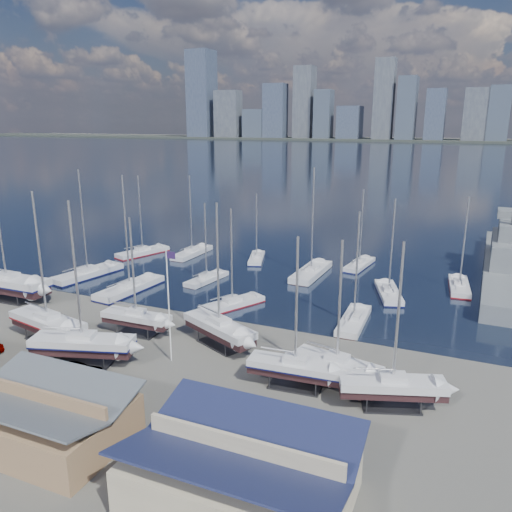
% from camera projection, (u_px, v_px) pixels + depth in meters
% --- Properties ---
extents(ground, '(1400.00, 1400.00, 0.00)m').
position_uv_depth(ground, '(166.00, 351.00, 51.25)').
color(ground, '#605E59').
rests_on(ground, ground).
extents(water, '(1400.00, 600.00, 0.40)m').
position_uv_depth(water, '(427.00, 157.00, 326.39)').
color(water, '#1B2840').
rests_on(water, ground).
extents(far_shore, '(1400.00, 80.00, 2.20)m').
position_uv_depth(far_shore, '(448.00, 141.00, 556.80)').
color(far_shore, '#2D332D').
rests_on(far_shore, ground).
extents(skyline, '(639.14, 43.80, 107.69)m').
position_uv_depth(skyline, '(443.00, 105.00, 544.25)').
color(skyline, '#475166').
rests_on(skyline, far_shore).
extents(shed_grey, '(12.60, 8.40, 4.17)m').
position_uv_depth(shed_grey, '(43.00, 414.00, 36.48)').
color(shed_grey, '#8C6B4C').
rests_on(shed_grey, ground).
extents(shed_blue, '(13.65, 9.45, 4.71)m').
position_uv_depth(shed_blue, '(242.00, 468.00, 30.35)').
color(shed_blue, '#BFB293').
rests_on(shed_blue, ground).
extents(sailboat_cradle_0, '(12.34, 3.56, 19.60)m').
position_uv_depth(sailboat_cradle_0, '(7.00, 283.00, 65.46)').
color(sailboat_cradle_0, '#2D2D33').
rests_on(sailboat_cradle_0, ground).
extents(sailboat_cradle_1, '(10.34, 4.65, 16.13)m').
position_uv_depth(sailboat_cradle_1, '(48.00, 323.00, 52.99)').
color(sailboat_cradle_1, '#2D2D33').
rests_on(sailboat_cradle_1, ground).
extents(sailboat_cradle_2, '(7.96, 2.39, 13.15)m').
position_uv_depth(sailboat_cradle_2, '(136.00, 318.00, 54.78)').
color(sailboat_cradle_2, '#2D2D33').
rests_on(sailboat_cradle_2, ground).
extents(sailboat_cradle_3, '(10.29, 5.56, 16.02)m').
position_uv_depth(sailboat_cradle_3, '(83.00, 344.00, 48.02)').
color(sailboat_cradle_3, '#2D2D33').
rests_on(sailboat_cradle_3, ground).
extents(sailboat_cradle_4, '(9.49, 6.27, 15.19)m').
position_uv_depth(sailboat_cradle_4, '(219.00, 328.00, 51.87)').
color(sailboat_cradle_4, '#2D2D33').
rests_on(sailboat_cradle_4, ground).
extents(sailboat_cradle_5, '(8.54, 2.95, 13.75)m').
position_uv_depth(sailboat_cradle_5, '(295.00, 368.00, 43.69)').
color(sailboat_cradle_5, '#2D2D33').
rests_on(sailboat_cradle_5, ground).
extents(sailboat_cradle_6, '(8.42, 3.92, 13.34)m').
position_uv_depth(sailboat_cradle_6, '(337.00, 365.00, 44.21)').
color(sailboat_cradle_6, '#2D2D33').
rests_on(sailboat_cradle_6, ground).
extents(sailboat_cradle_7, '(8.86, 5.02, 14.10)m').
position_uv_depth(sailboat_cradle_7, '(392.00, 386.00, 40.59)').
color(sailboat_cradle_7, '#2D2D33').
rests_on(sailboat_cradle_7, ground).
extents(sailboat_moored_0, '(5.34, 11.72, 16.92)m').
position_uv_depth(sailboat_moored_0, '(88.00, 275.00, 75.40)').
color(sailboat_moored_0, black).
rests_on(sailboat_moored_0, water).
extents(sailboat_moored_1, '(5.90, 10.08, 14.56)m').
position_uv_depth(sailboat_moored_1, '(143.00, 253.00, 87.84)').
color(sailboat_moored_1, black).
rests_on(sailboat_moored_1, water).
extents(sailboat_moored_2, '(3.13, 9.79, 14.61)m').
position_uv_depth(sailboat_moored_2, '(192.00, 254.00, 87.45)').
color(sailboat_moored_2, black).
rests_on(sailboat_moored_2, water).
extents(sailboat_moored_3, '(4.23, 11.49, 16.81)m').
position_uv_depth(sailboat_moored_3, '(130.00, 289.00, 68.92)').
color(sailboat_moored_3, black).
rests_on(sailboat_moored_3, water).
extents(sailboat_moored_4, '(3.56, 8.34, 12.19)m').
position_uv_depth(sailboat_moored_4, '(207.00, 279.00, 73.24)').
color(sailboat_moored_4, black).
rests_on(sailboat_moored_4, water).
extents(sailboat_moored_5, '(4.48, 8.21, 11.83)m').
position_uv_depth(sailboat_moored_5, '(257.00, 259.00, 84.27)').
color(sailboat_moored_5, black).
rests_on(sailboat_moored_5, water).
extents(sailboat_moored_6, '(6.39, 8.96, 13.23)m').
position_uv_depth(sailboat_moored_6, '(232.00, 305.00, 63.19)').
color(sailboat_moored_6, black).
rests_on(sailboat_moored_6, water).
extents(sailboat_moored_7, '(3.62, 11.46, 17.13)m').
position_uv_depth(sailboat_moored_7, '(311.00, 273.00, 76.11)').
color(sailboat_moored_7, black).
rests_on(sailboat_moored_7, water).
extents(sailboat_moored_8, '(3.65, 9.08, 13.19)m').
position_uv_depth(sailboat_moored_8, '(359.00, 265.00, 80.36)').
color(sailboat_moored_8, black).
rests_on(sailboat_moored_8, water).
extents(sailboat_moored_9, '(2.78, 9.25, 13.88)m').
position_uv_depth(sailboat_moored_9, '(354.00, 322.00, 57.88)').
color(sailboat_moored_9, black).
rests_on(sailboat_moored_9, water).
extents(sailboat_moored_10, '(5.29, 9.60, 13.84)m').
position_uv_depth(sailboat_moored_10, '(388.00, 294.00, 67.28)').
color(sailboat_moored_10, black).
rests_on(sailboat_moored_10, water).
extents(sailboat_moored_11, '(3.32, 9.31, 13.65)m').
position_uv_depth(sailboat_moored_11, '(459.00, 287.00, 69.85)').
color(sailboat_moored_11, black).
rests_on(sailboat_moored_11, water).
extents(naval_ship_east, '(8.46, 43.77, 17.92)m').
position_uv_depth(naval_ship_east, '(509.00, 266.00, 75.36)').
color(naval_ship_east, slate).
rests_on(naval_ship_east, water).
extents(car_b, '(5.06, 3.52, 1.58)m').
position_uv_depth(car_b, '(75.00, 373.00, 45.13)').
color(car_b, gray).
rests_on(car_b, ground).
extents(car_c, '(3.08, 5.65, 1.50)m').
position_uv_depth(car_c, '(97.00, 392.00, 42.12)').
color(car_c, gray).
rests_on(car_c, ground).
extents(car_d, '(2.19, 4.67, 1.32)m').
position_uv_depth(car_d, '(258.00, 421.00, 38.19)').
color(car_d, gray).
rests_on(car_d, ground).
extents(flagpole, '(1.01, 0.12, 11.40)m').
position_uv_depth(flagpole, '(169.00, 298.00, 47.43)').
color(flagpole, white).
rests_on(flagpole, ground).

